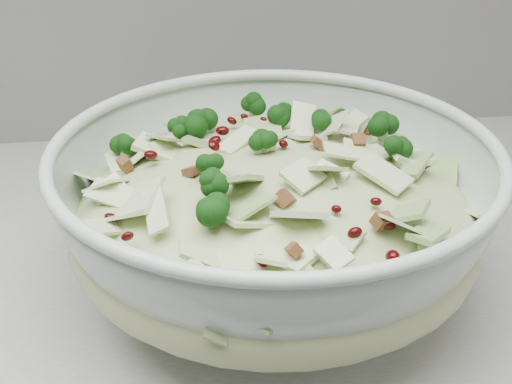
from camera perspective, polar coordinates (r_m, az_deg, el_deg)
mixing_bowl at (r=0.61m, az=1.45°, el=-2.25°), size 0.42×0.42×0.15m
salad at (r=0.60m, az=1.48°, el=-0.25°), size 0.41×0.41×0.15m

